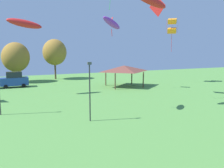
{
  "coord_description": "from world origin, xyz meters",
  "views": [
    {
      "loc": [
        -5.5,
        1.01,
        6.69
      ],
      "look_at": [
        0.25,
        15.07,
        4.31
      ],
      "focal_mm": 38.0,
      "sensor_mm": 36.0,
      "label": 1
    }
  ],
  "objects_px": {
    "kite_flying_3": "(24,24)",
    "park_pavilion": "(124,69)",
    "parked_car_third_from_left": "(14,80)",
    "light_post_0": "(90,88)",
    "kite_flying_4": "(150,0)",
    "kite_flying_6": "(172,26)",
    "treeline_tree_3": "(55,52)",
    "kite_flying_5": "(157,6)",
    "kite_flying_2": "(112,23)",
    "treeline_tree_2": "(16,57)"
  },
  "relations": [
    {
      "from": "light_post_0",
      "to": "kite_flying_3",
      "type": "bearing_deg",
      "value": 107.52
    },
    {
      "from": "kite_flying_4",
      "to": "treeline_tree_2",
      "type": "xyz_separation_m",
      "value": [
        -13.38,
        26.16,
        -6.81
      ]
    },
    {
      "from": "kite_flying_4",
      "to": "kite_flying_6",
      "type": "distance_m",
      "value": 19.93
    },
    {
      "from": "park_pavilion",
      "to": "treeline_tree_2",
      "type": "bearing_deg",
      "value": 143.83
    },
    {
      "from": "kite_flying_4",
      "to": "kite_flying_5",
      "type": "xyz_separation_m",
      "value": [
        4.23,
        5.14,
        0.41
      ]
    },
    {
      "from": "kite_flying_3",
      "to": "treeline_tree_2",
      "type": "bearing_deg",
      "value": 95.25
    },
    {
      "from": "kite_flying_2",
      "to": "parked_car_third_from_left",
      "type": "distance_m",
      "value": 23.4
    },
    {
      "from": "kite_flying_4",
      "to": "kite_flying_3",
      "type": "bearing_deg",
      "value": 135.02
    },
    {
      "from": "kite_flying_3",
      "to": "parked_car_third_from_left",
      "type": "bearing_deg",
      "value": 102.54
    },
    {
      "from": "kite_flying_4",
      "to": "treeline_tree_3",
      "type": "bearing_deg",
      "value": 101.8
    },
    {
      "from": "kite_flying_5",
      "to": "kite_flying_2",
      "type": "bearing_deg",
      "value": -149.17
    },
    {
      "from": "kite_flying_3",
      "to": "park_pavilion",
      "type": "distance_m",
      "value": 17.11
    },
    {
      "from": "kite_flying_4",
      "to": "treeline_tree_3",
      "type": "relative_size",
      "value": 0.51
    },
    {
      "from": "parked_car_third_from_left",
      "to": "light_post_0",
      "type": "distance_m",
      "value": 23.38
    },
    {
      "from": "kite_flying_3",
      "to": "treeline_tree_2",
      "type": "relative_size",
      "value": 0.62
    },
    {
      "from": "parked_car_third_from_left",
      "to": "light_post_0",
      "type": "relative_size",
      "value": 0.83
    },
    {
      "from": "treeline_tree_2",
      "to": "kite_flying_4",
      "type": "bearing_deg",
      "value": -62.91
    },
    {
      "from": "kite_flying_2",
      "to": "kite_flying_3",
      "type": "distance_m",
      "value": 14.35
    },
    {
      "from": "kite_flying_6",
      "to": "parked_car_third_from_left",
      "type": "distance_m",
      "value": 29.44
    },
    {
      "from": "kite_flying_4",
      "to": "light_post_0",
      "type": "distance_m",
      "value": 11.6
    },
    {
      "from": "kite_flying_3",
      "to": "park_pavilion",
      "type": "bearing_deg",
      "value": 6.21
    },
    {
      "from": "kite_flying_2",
      "to": "kite_flying_6",
      "type": "xyz_separation_m",
      "value": [
        17.91,
        14.52,
        1.45
      ]
    },
    {
      "from": "parked_car_third_from_left",
      "to": "park_pavilion",
      "type": "height_order",
      "value": "park_pavilion"
    },
    {
      "from": "light_post_0",
      "to": "kite_flying_6",
      "type": "bearing_deg",
      "value": 38.95
    },
    {
      "from": "kite_flying_6",
      "to": "park_pavilion",
      "type": "relative_size",
      "value": 0.93
    },
    {
      "from": "kite_flying_2",
      "to": "kite_flying_3",
      "type": "bearing_deg",
      "value": 122.77
    },
    {
      "from": "kite_flying_3",
      "to": "treeline_tree_3",
      "type": "relative_size",
      "value": 0.56
    },
    {
      "from": "kite_flying_3",
      "to": "park_pavilion",
      "type": "height_order",
      "value": "kite_flying_3"
    },
    {
      "from": "parked_car_third_from_left",
      "to": "light_post_0",
      "type": "height_order",
      "value": "light_post_0"
    },
    {
      "from": "kite_flying_3",
      "to": "light_post_0",
      "type": "relative_size",
      "value": 0.87
    },
    {
      "from": "kite_flying_3",
      "to": "kite_flying_6",
      "type": "bearing_deg",
      "value": 5.49
    },
    {
      "from": "kite_flying_2",
      "to": "kite_flying_3",
      "type": "relative_size",
      "value": 0.62
    },
    {
      "from": "kite_flying_3",
      "to": "kite_flying_5",
      "type": "relative_size",
      "value": 1.74
    },
    {
      "from": "kite_flying_6",
      "to": "kite_flying_3",
      "type": "bearing_deg",
      "value": -174.51
    },
    {
      "from": "kite_flying_4",
      "to": "parked_car_third_from_left",
      "type": "relative_size",
      "value": 0.95
    },
    {
      "from": "kite_flying_6",
      "to": "treeline_tree_3",
      "type": "relative_size",
      "value": 0.74
    },
    {
      "from": "light_post_0",
      "to": "treeline_tree_3",
      "type": "xyz_separation_m",
      "value": [
        1.67,
        30.32,
        2.53
      ]
    },
    {
      "from": "treeline_tree_3",
      "to": "kite_flying_6",
      "type": "bearing_deg",
      "value": -34.4
    },
    {
      "from": "kite_flying_2",
      "to": "treeline_tree_3",
      "type": "bearing_deg",
      "value": 93.06
    },
    {
      "from": "kite_flying_6",
      "to": "treeline_tree_2",
      "type": "height_order",
      "value": "kite_flying_6"
    },
    {
      "from": "kite_flying_6",
      "to": "kite_flying_2",
      "type": "bearing_deg",
      "value": -140.98
    },
    {
      "from": "light_post_0",
      "to": "kite_flying_4",
      "type": "bearing_deg",
      "value": 18.39
    },
    {
      "from": "treeline_tree_2",
      "to": "treeline_tree_3",
      "type": "bearing_deg",
      "value": 12.49
    },
    {
      "from": "kite_flying_2",
      "to": "kite_flying_6",
      "type": "relative_size",
      "value": 0.47
    },
    {
      "from": "kite_flying_4",
      "to": "park_pavilion",
      "type": "distance_m",
      "value": 16.58
    },
    {
      "from": "kite_flying_6",
      "to": "park_pavilion",
      "type": "distance_m",
      "value": 12.51
    },
    {
      "from": "kite_flying_4",
      "to": "treeline_tree_3",
      "type": "height_order",
      "value": "kite_flying_4"
    },
    {
      "from": "light_post_0",
      "to": "treeline_tree_2",
      "type": "xyz_separation_m",
      "value": [
        -5.89,
        28.64,
        1.7
      ]
    },
    {
      "from": "treeline_tree_2",
      "to": "treeline_tree_3",
      "type": "xyz_separation_m",
      "value": [
        7.56,
        1.67,
        0.83
      ]
    },
    {
      "from": "kite_flying_3",
      "to": "treeline_tree_2",
      "type": "distance_m",
      "value": 15.0
    }
  ]
}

